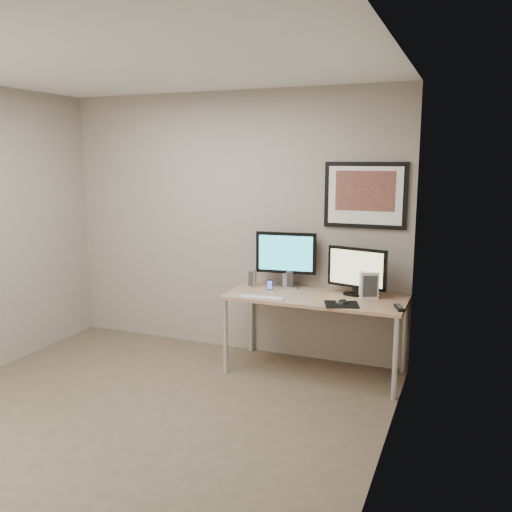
# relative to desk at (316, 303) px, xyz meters

# --- Properties ---
(floor) EXTENTS (3.60, 3.60, 0.00)m
(floor) POSITION_rel_desk_xyz_m (-1.00, -1.35, -0.66)
(floor) COLOR brown
(floor) RESTS_ON ground
(room) EXTENTS (3.60, 3.60, 3.60)m
(room) POSITION_rel_desk_xyz_m (-1.00, -0.90, 0.98)
(room) COLOR white
(room) RESTS_ON ground
(desk) EXTENTS (1.60, 0.70, 0.73)m
(desk) POSITION_rel_desk_xyz_m (0.00, 0.00, 0.00)
(desk) COLOR #A87151
(desk) RESTS_ON floor
(framed_art) EXTENTS (0.75, 0.04, 0.60)m
(framed_art) POSITION_rel_desk_xyz_m (0.35, 0.33, 0.96)
(framed_art) COLOR black
(framed_art) RESTS_ON room
(monitor_large) EXTENTS (0.58, 0.22, 0.53)m
(monitor_large) POSITION_rel_desk_xyz_m (-0.36, 0.22, 0.36)
(monitor_large) COLOR #ACACB1
(monitor_large) RESTS_ON desk
(monitor_tv) EXTENTS (0.55, 0.18, 0.44)m
(monitor_tv) POSITION_rel_desk_xyz_m (0.33, 0.14, 0.30)
(monitor_tv) COLOR black
(monitor_tv) RESTS_ON desk
(speaker_left) EXTENTS (0.09, 0.09, 0.17)m
(speaker_left) POSITION_rel_desk_xyz_m (-0.66, 0.11, 0.15)
(speaker_left) COLOR #ACACB1
(speaker_left) RESTS_ON desk
(speaker_right) EXTENTS (0.09, 0.09, 0.17)m
(speaker_right) POSITION_rel_desk_xyz_m (-0.32, 0.20, 0.15)
(speaker_right) COLOR #ACACB1
(speaker_right) RESTS_ON desk
(phone_dock) EXTENTS (0.07, 0.07, 0.12)m
(phone_dock) POSITION_rel_desk_xyz_m (-0.44, -0.02, 0.12)
(phone_dock) COLOR black
(phone_dock) RESTS_ON desk
(keyboard) EXTENTS (0.41, 0.14, 0.01)m
(keyboard) POSITION_rel_desk_xyz_m (-0.42, -0.27, 0.07)
(keyboard) COLOR silver
(keyboard) RESTS_ON desk
(mousepad) EXTENTS (0.35, 0.33, 0.00)m
(mousepad) POSITION_rel_desk_xyz_m (0.29, -0.21, 0.07)
(mousepad) COLOR black
(mousepad) RESTS_ON desk
(mouse) EXTENTS (0.09, 0.12, 0.04)m
(mouse) POSITION_rel_desk_xyz_m (0.28, -0.18, 0.09)
(mouse) COLOR black
(mouse) RESTS_ON mousepad
(remote) EXTENTS (0.11, 0.19, 0.02)m
(remote) POSITION_rel_desk_xyz_m (0.75, -0.17, 0.08)
(remote) COLOR black
(remote) RESTS_ON desk
(fan_unit) EXTENTS (0.19, 0.16, 0.24)m
(fan_unit) POSITION_rel_desk_xyz_m (0.45, 0.09, 0.19)
(fan_unit) COLOR silver
(fan_unit) RESTS_ON desk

